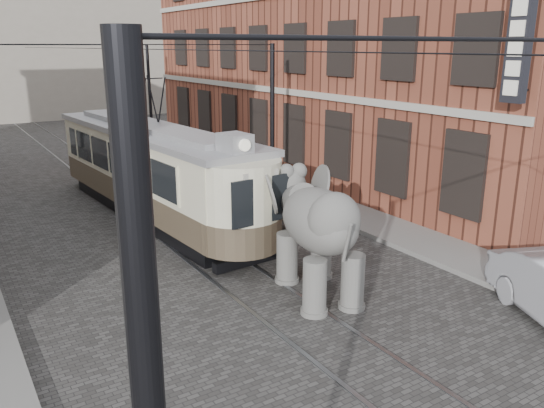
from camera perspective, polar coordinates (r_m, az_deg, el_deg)
ground at (r=15.21m, az=-4.62°, el=-6.76°), size 120.00×120.00×0.00m
tram_rails at (r=15.21m, az=-4.62°, el=-6.72°), size 1.54×80.00×0.02m
sidewalk_right at (r=18.52m, az=12.07°, el=-2.58°), size 2.00×60.00×0.15m
brick_building at (r=27.63m, az=7.23°, el=16.22°), size 8.00×26.00×12.00m
distant_block at (r=52.88m, az=-26.14°, el=15.76°), size 28.00×10.00×14.00m
catenary at (r=18.77m, az=-12.51°, el=6.86°), size 11.00×30.20×6.00m
tram at (r=19.66m, az=-12.51°, el=5.62°), size 3.46×12.48×4.89m
elephant at (r=13.21m, az=4.91°, el=-3.52°), size 3.75×5.32×2.95m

